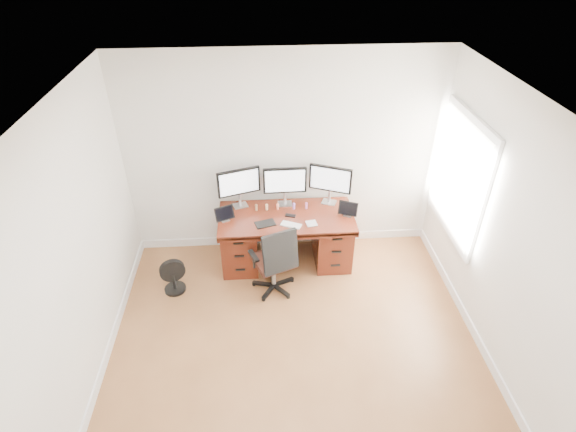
{
  "coord_description": "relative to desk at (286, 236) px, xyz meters",
  "views": [
    {
      "loc": [
        -0.3,
        -2.84,
        3.94
      ],
      "look_at": [
        0.0,
        1.5,
        0.95
      ],
      "focal_mm": 28.0,
      "sensor_mm": 36.0,
      "label": 1
    }
  ],
  "objects": [
    {
      "name": "right_wall",
      "position": [
        2.0,
        -1.72,
        0.95
      ],
      "size": [
        0.1,
        4.5,
        2.7
      ],
      "color": "white",
      "rests_on": "ground"
    },
    {
      "name": "figurine_orange",
      "position": [
        -0.1,
        0.12,
        0.4
      ],
      "size": [
        0.04,
        0.04,
        0.09
      ],
      "color": "#EE7B57",
      "rests_on": "desk"
    },
    {
      "name": "office_chair",
      "position": [
        -0.17,
        -0.57,
        -0.08
      ],
      "size": [
        0.67,
        0.67,
        0.97
      ],
      "rotation": [
        0.0,
        0.0,
        0.39
      ],
      "color": "black",
      "rests_on": "ground"
    },
    {
      "name": "figurine_yellow",
      "position": [
        -0.24,
        0.12,
        0.4
      ],
      "size": [
        0.04,
        0.04,
        0.09
      ],
      "color": "tan",
      "rests_on": "desk"
    },
    {
      "name": "monitor_left",
      "position": [
        -0.58,
        0.24,
        0.68
      ],
      "size": [
        0.53,
        0.21,
        0.53
      ],
      "rotation": [
        0.0,
        0.0,
        0.32
      ],
      "color": "silver",
      "rests_on": "desk"
    },
    {
      "name": "trackpad",
      "position": [
        0.3,
        -0.23,
        0.35
      ],
      "size": [
        0.15,
        0.15,
        0.01
      ],
      "primitive_type": "cube",
      "rotation": [
        0.0,
        0.0,
        0.16
      ],
      "color": "silver",
      "rests_on": "desk"
    },
    {
      "name": "floor_fan",
      "position": [
        -1.42,
        -0.48,
        -0.18
      ],
      "size": [
        0.31,
        0.26,
        0.45
      ],
      "rotation": [
        0.0,
        0.0,
        0.31
      ],
      "color": "black",
      "rests_on": "ground"
    },
    {
      "name": "monitor_center",
      "position": [
        0.0,
        0.24,
        0.68
      ],
      "size": [
        0.55,
        0.14,
        0.53
      ],
      "rotation": [
        0.0,
        0.0,
        0.02
      ],
      "color": "silver",
      "rests_on": "desk"
    },
    {
      "name": "figurine_purple",
      "position": [
        0.11,
        0.12,
        0.4
      ],
      "size": [
        0.04,
        0.04,
        0.09
      ],
      "color": "#A76CDA",
      "rests_on": "desk"
    },
    {
      "name": "phone",
      "position": [
        0.05,
        -0.04,
        0.35
      ],
      "size": [
        0.15,
        0.1,
        0.01
      ],
      "primitive_type": "cube",
      "rotation": [
        0.0,
        0.0,
        -0.32
      ],
      "color": "black",
      "rests_on": "desk"
    },
    {
      "name": "drawing_tablet",
      "position": [
        -0.27,
        -0.19,
        0.35
      ],
      "size": [
        0.28,
        0.22,
        0.01
      ],
      "primitive_type": "cube",
      "rotation": [
        0.0,
        0.0,
        0.28
      ],
      "color": "black",
      "rests_on": "desk"
    },
    {
      "name": "ground",
      "position": [
        0.0,
        -1.83,
        -0.4
      ],
      "size": [
        4.5,
        4.5,
        0.0
      ],
      "primitive_type": "plane",
      "color": "brown",
      "rests_on": "ground"
    },
    {
      "name": "desk",
      "position": [
        0.0,
        0.0,
        0.0
      ],
      "size": [
        1.7,
        0.8,
        0.75
      ],
      "color": "#4F1C0F",
      "rests_on": "ground"
    },
    {
      "name": "keyboard",
      "position": [
        0.04,
        -0.24,
        0.36
      ],
      "size": [
        0.27,
        0.2,
        0.01
      ],
      "primitive_type": "cube",
      "rotation": [
        0.0,
        0.0,
        -0.43
      ],
      "color": "silver",
      "rests_on": "desk"
    },
    {
      "name": "figurine_brown",
      "position": [
        -0.37,
        0.12,
        0.4
      ],
      "size": [
        0.04,
        0.04,
        0.09
      ],
      "color": "#946E49",
      "rests_on": "desk"
    },
    {
      "name": "figurine_pink",
      "position": [
        0.27,
        0.12,
        0.4
      ],
      "size": [
        0.04,
        0.04,
        0.09
      ],
      "color": "pink",
      "rests_on": "desk"
    },
    {
      "name": "monitor_right",
      "position": [
        0.58,
        0.24,
        0.68
      ],
      "size": [
        0.52,
        0.25,
        0.53
      ],
      "rotation": [
        0.0,
        0.0,
        -0.4
      ],
      "color": "silver",
      "rests_on": "desk"
    },
    {
      "name": "tablet_left",
      "position": [
        -0.76,
        -0.08,
        0.43
      ],
      "size": [
        0.25,
        0.16,
        0.19
      ],
      "rotation": [
        0.0,
        0.0,
        0.42
      ],
      "color": "silver",
      "rests_on": "desk"
    },
    {
      "name": "tablet_right",
      "position": [
        0.77,
        -0.08,
        0.43
      ],
      "size": [
        0.25,
        0.15,
        0.19
      ],
      "rotation": [
        0.0,
        0.0,
        -0.4
      ],
      "color": "silver",
      "rests_on": "desk"
    },
    {
      "name": "back_wall",
      "position": [
        0.0,
        0.42,
        0.95
      ],
      "size": [
        4.0,
        0.1,
        2.7
      ],
      "primitive_type": "cube",
      "color": "white",
      "rests_on": "ground"
    }
  ]
}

